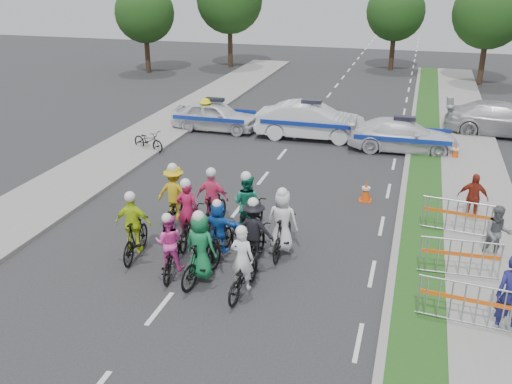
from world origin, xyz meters
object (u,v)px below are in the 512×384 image
(police_car_0, at_px, (215,116))
(police_car_2, at_px, (403,135))
(rider_4, at_px, (254,238))
(tree_3, at_px, (230,0))
(barrier_0, at_px, (464,305))
(rider_0, at_px, (243,271))
(cone_1, at_px, (455,152))
(tree_0, at_px, (145,13))
(barrier_1, at_px, (460,260))
(tree_1, at_px, (489,13))
(rider_1, at_px, (201,254))
(rider_2, at_px, (170,251))
(spectator_1, at_px, (497,234))
(rider_3, at_px, (135,232))
(tree_4, at_px, (396,12))
(civilian_sedan, at_px, (503,119))
(barrier_2, at_px, (456,218))
(parked_bike, at_px, (148,141))
(police_car_1, at_px, (311,121))
(cone_0, at_px, (366,191))
(spectator_2, at_px, (473,198))
(spectator_0, at_px, (512,296))
(rider_7, at_px, (282,229))
(marshal_hiviz, at_px, (206,115))
(rider_10, at_px, (175,201))
(rider_9, at_px, (213,206))
(rider_5, at_px, (219,232))
(rider_8, at_px, (247,212))

(police_car_0, height_order, police_car_2, police_car_0)
(rider_4, distance_m, tree_3, 31.40)
(rider_4, distance_m, barrier_0, 5.42)
(rider_0, distance_m, barrier_0, 5.04)
(cone_1, distance_m, tree_0, 25.89)
(barrier_1, height_order, tree_1, tree_1)
(rider_1, distance_m, police_car_0, 14.02)
(rider_2, distance_m, spectator_1, 8.66)
(rider_3, height_order, cone_1, rider_3)
(cone_1, relative_size, tree_4, 0.11)
(civilian_sedan, relative_size, barrier_2, 2.61)
(spectator_1, distance_m, parked_bike, 14.68)
(police_car_1, height_order, cone_0, police_car_1)
(barrier_0, distance_m, tree_0, 34.06)
(spectator_2, bearing_deg, spectator_1, -71.32)
(spectator_1, bearing_deg, civilian_sedan, 79.54)
(rider_0, xyz_separation_m, tree_0, (-15.66, 26.81, 3.57))
(spectator_0, height_order, tree_4, tree_4)
(rider_7, relative_size, marshal_hiviz, 1.27)
(police_car_2, height_order, cone_1, police_car_2)
(rider_10, distance_m, marshal_hiviz, 10.45)
(rider_4, xyz_separation_m, tree_3, (-10.50, 29.30, 4.14))
(barrier_2, height_order, cone_1, barrier_2)
(cone_1, xyz_separation_m, tree_4, (-3.94, 20.73, 3.85))
(rider_3, relative_size, barrier_1, 0.98)
(spectator_0, distance_m, barrier_1, 2.29)
(rider_9, relative_size, tree_1, 0.29)
(barrier_1, bearing_deg, rider_1, -163.07)
(police_car_0, xyz_separation_m, spectator_1, (11.65, -10.03, 0.08))
(spectator_1, bearing_deg, barrier_0, -109.57)
(civilian_sedan, distance_m, barrier_2, 11.96)
(rider_4, distance_m, barrier_2, 6.14)
(rider_9, bearing_deg, rider_5, 118.53)
(barrier_0, xyz_separation_m, tree_1, (2.30, 28.80, 3.98))
(rider_8, relative_size, tree_1, 0.31)
(parked_bike, xyz_separation_m, tree_0, (-8.39, 17.09, 3.74))
(rider_3, xyz_separation_m, rider_8, (2.53, 2.08, 0.00))
(police_car_2, xyz_separation_m, marshal_hiviz, (-9.13, 0.53, 0.12))
(rider_3, xyz_separation_m, civilian_sedan, (10.84, 15.52, 0.01))
(rider_9, xyz_separation_m, marshal_hiviz, (-4.07, 10.10, 0.02))
(barrier_0, height_order, parked_bike, barrier_0)
(rider_1, bearing_deg, police_car_1, -79.91)
(police_car_2, relative_size, tree_3, 0.63)
(rider_2, relative_size, tree_0, 0.29)
(police_car_2, bearing_deg, tree_0, 49.89)
(police_car_2, bearing_deg, cone_1, -110.60)
(rider_3, xyz_separation_m, police_car_2, (6.50, 11.81, -0.08))
(rider_5, height_order, civilian_sedan, rider_5)
(police_car_0, height_order, police_car_1, police_car_1)
(spectator_0, xyz_separation_m, tree_0, (-21.63, 26.74, 3.26))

